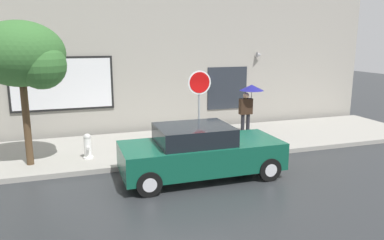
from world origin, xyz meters
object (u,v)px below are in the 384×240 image
(fire_hydrant, at_px, (88,146))
(pedestrian_with_umbrella, at_px, (249,96))
(parked_car, at_px, (200,152))
(stop_sign, at_px, (199,95))
(street_tree, at_px, (25,57))

(fire_hydrant, relative_size, pedestrian_with_umbrella, 0.41)
(parked_car, xyz_separation_m, fire_hydrant, (-2.87, 2.20, -0.19))
(parked_car, relative_size, fire_hydrant, 5.56)
(parked_car, height_order, pedestrian_with_umbrella, pedestrian_with_umbrella)
(parked_car, bearing_deg, stop_sign, 71.30)
(fire_hydrant, bearing_deg, stop_sign, -6.14)
(fire_hydrant, xyz_separation_m, street_tree, (-1.53, -0.10, 2.74))
(fire_hydrant, height_order, stop_sign, stop_sign)
(parked_car, distance_m, street_tree, 5.51)
(pedestrian_with_umbrella, bearing_deg, fire_hydrant, -170.35)
(parked_car, height_order, fire_hydrant, parked_car)
(parked_car, relative_size, stop_sign, 1.66)
(fire_hydrant, bearing_deg, street_tree, -176.08)
(parked_car, relative_size, street_tree, 1.07)
(street_tree, bearing_deg, fire_hydrant, 3.92)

